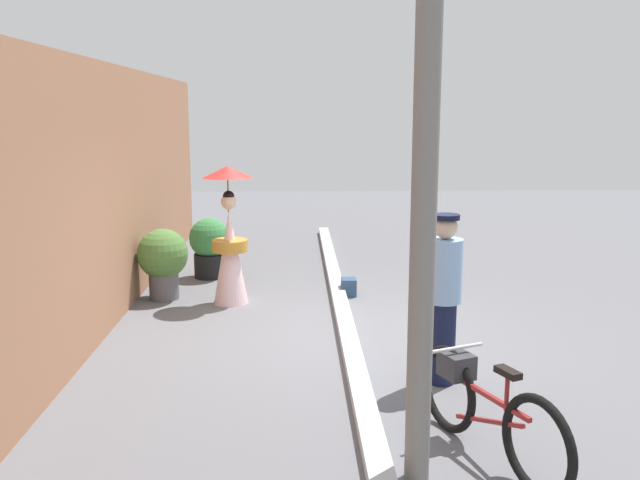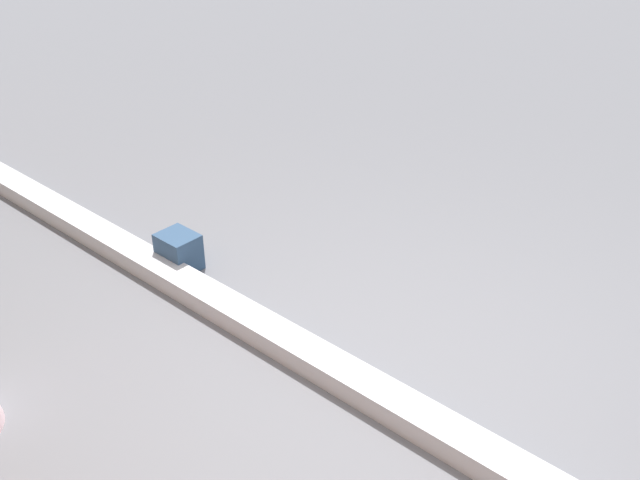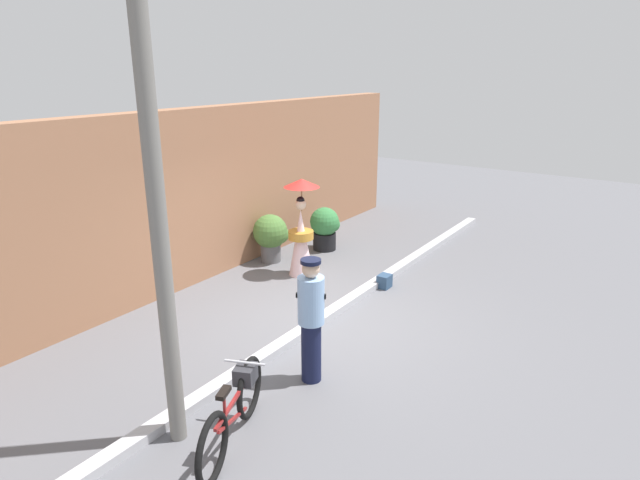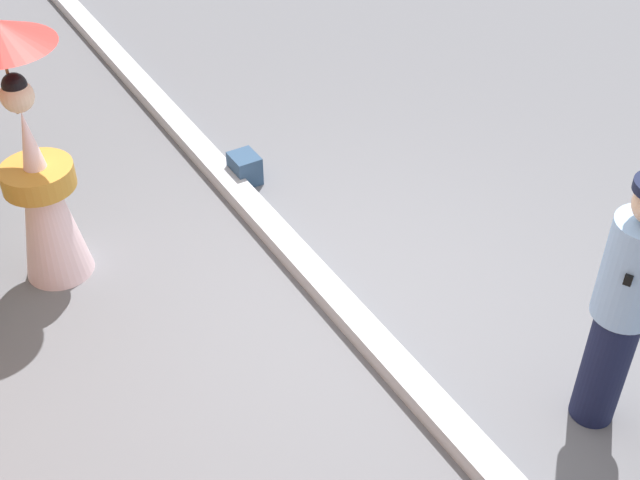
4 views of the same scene
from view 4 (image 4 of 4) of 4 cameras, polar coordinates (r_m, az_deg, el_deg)
ground_plane at (r=5.70m, az=1.70°, el=-5.21°), size 30.00×30.00×0.00m
sidewalk_curb at (r=5.65m, az=1.71°, el=-4.77°), size 14.00×0.20×0.12m
person_officer at (r=4.75m, az=20.19°, el=-4.10°), size 0.34×0.36×1.68m
person_with_parasol at (r=5.83m, az=-19.05°, el=4.87°), size 0.69×0.69×1.91m
backpack_on_pavement at (r=6.92m, az=-5.14°, el=4.99°), size 0.25×0.21×0.25m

